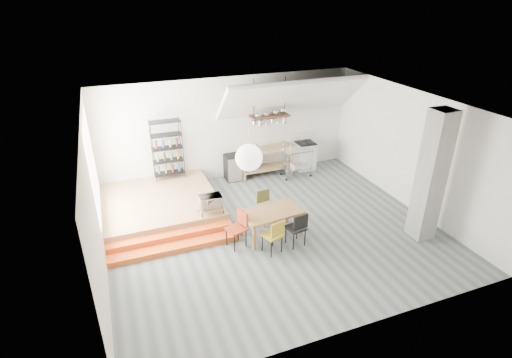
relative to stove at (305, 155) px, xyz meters
name	(u,v)px	position (x,y,z in m)	size (l,w,h in m)	color
floor	(273,230)	(-2.50, -3.16, -0.48)	(8.00, 8.00, 0.00)	#525D5F
wall_back	(229,129)	(-2.50, 0.34, 1.12)	(8.00, 0.04, 3.20)	silver
wall_left	(94,202)	(-6.50, -3.16, 1.12)	(0.04, 7.00, 3.20)	silver
wall_right	(411,150)	(1.50, -3.16, 1.12)	(0.04, 7.00, 3.20)	silver
ceiling	(276,106)	(-2.50, -3.16, 2.72)	(8.00, 7.00, 0.02)	white
slope_ceiling	(292,98)	(-0.70, -0.26, 2.07)	(4.40, 1.80, 0.15)	white
window_pane	(93,166)	(-6.48, -1.66, 1.32)	(0.02, 2.50, 2.20)	white
platform	(160,204)	(-5.00, -1.16, -0.28)	(3.00, 3.00, 0.40)	#A68453
step_lower	(174,248)	(-5.00, -3.11, -0.41)	(3.00, 0.35, 0.13)	#E8581B
step_upper	(171,237)	(-5.00, -2.76, -0.35)	(3.00, 0.35, 0.27)	#E8581B
concrete_column	(431,177)	(0.80, -4.66, 1.12)	(0.50, 0.50, 3.20)	gray
kitchen_counter	(266,157)	(-1.40, -0.01, 0.15)	(1.80, 0.60, 0.91)	#A68453
stove	(305,155)	(0.00, 0.00, 0.00)	(0.60, 0.60, 1.18)	white
pot_rack	(270,118)	(-1.37, -0.23, 1.50)	(1.20, 0.50, 1.43)	#3C2518
wire_shelving	(167,149)	(-4.50, 0.04, 0.85)	(0.88, 0.38, 1.80)	black
microwave_shelf	(211,207)	(-3.90, -2.41, 0.07)	(0.60, 0.40, 0.16)	#A68453
paper_lantern	(249,158)	(-3.24, -3.42, 1.72)	(0.60, 0.60, 0.60)	white
dining_table	(272,214)	(-2.64, -3.36, 0.13)	(1.53, 0.97, 0.69)	brown
chair_mustard	(274,234)	(-2.87, -4.05, 0.04)	(0.50, 0.50, 0.87)	#AD951D
chair_black	(298,227)	(-2.25, -3.98, 0.05)	(0.46, 0.46, 0.89)	black
chair_olive	(265,204)	(-2.54, -2.68, 0.04)	(0.45, 0.45, 0.88)	brown
chair_red	(239,225)	(-3.52, -3.44, 0.05)	(0.51, 0.51, 0.90)	#A13517
rolling_cart	(296,159)	(-0.54, -0.46, 0.12)	(0.95, 0.55, 0.92)	silver
mini_fridge	(233,167)	(-2.52, 0.04, -0.07)	(0.49, 0.49, 0.83)	black
microwave	(211,201)	(-3.90, -2.41, 0.24)	(0.55, 0.38, 0.31)	beige
bowl	(264,149)	(-1.49, -0.06, 0.45)	(0.20, 0.20, 0.05)	silver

